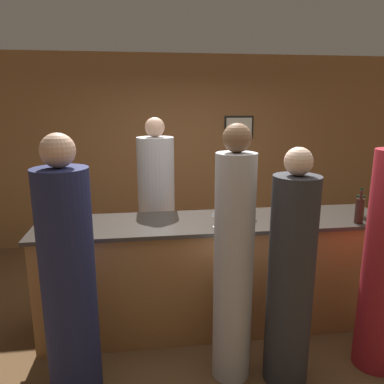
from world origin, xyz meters
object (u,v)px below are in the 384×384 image
Objects in this scene: guest_0 at (234,264)px; guest_3 at (291,279)px; ice_bucket at (301,202)px; wine_bottle_0 at (360,210)px; wine_bottle_2 at (244,198)px; bartender at (157,215)px; wine_bottle_1 at (360,205)px; guest_2 at (69,282)px.

guest_3 is at bearing -14.46° from guest_0.
ice_bucket is at bearing 45.09° from guest_0.
wine_bottle_2 reaches higher than wine_bottle_0.
guest_3 is at bearing -146.87° from wine_bottle_0.
wine_bottle_0 reaches higher than ice_bucket.
bartender is at bearing 160.69° from ice_bucket.
wine_bottle_0 is at bearing 151.17° from bartender.
wine_bottle_1 is (0.98, 0.76, 0.32)m from guest_3.
wine_bottle_2 is (0.34, 0.98, 0.25)m from guest_0.
wine_bottle_0 is 0.96× the size of wine_bottle_2.
wine_bottle_2 reaches higher than ice_bucket.
wine_bottle_2 is (-1.05, 0.33, 0.02)m from wine_bottle_1.
guest_0 reaches higher than wine_bottle_0.
wine_bottle_2 is (1.53, 1.02, 0.29)m from guest_2.
bartender is at bearing 65.11° from guest_2.
guest_3 is 1.18m from ice_bucket.
bartender is 10.55× the size of ice_bucket.
guest_0 reaches higher than bartender.
wine_bottle_2 is at bearing 162.43° from wine_bottle_1.
wine_bottle_1 is (2.58, 0.69, 0.27)m from guest_2.
wine_bottle_1 is 0.54m from ice_bucket.
bartender is 1.00m from wine_bottle_2.
guest_0 is 1.03× the size of guest_2.
guest_3 reaches higher than wine_bottle_0.
wine_bottle_0 is at bearing 33.13° from guest_3.
wine_bottle_1 is at bearing 157.94° from bartender.
ice_bucket is at bearing 160.69° from bartender.
bartender is 2.04m from wine_bottle_0.
guest_2 is 2.51m from wine_bottle_0.
ice_bucket is (0.92, 0.92, 0.20)m from guest_0.
guest_2 is at bearing -164.95° from wine_bottle_1.
guest_0 reaches higher than wine_bottle_1.
ice_bucket is at bearing 125.57° from wine_bottle_0.
guest_2 is 6.27× the size of wine_bottle_2.
wine_bottle_2 is (-0.92, 0.53, 0.01)m from wine_bottle_0.
ice_bucket is at bearing -6.22° from wine_bottle_2.
guest_2 is 1.86m from wine_bottle_2.
bartender reaches higher than guest_2.
guest_3 is 6.68× the size of wine_bottle_1.
bartender is 6.39× the size of wine_bottle_2.
ice_bucket is (0.51, 1.03, 0.30)m from guest_3.
bartender reaches higher than wine_bottle_1.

